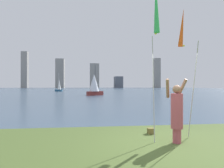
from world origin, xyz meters
TOP-DOWN VIEW (x-y plane):
  - ground at (0.00, 50.95)m, footprint 120.00×138.00m
  - person at (0.32, 0.04)m, footprint 0.65×0.48m
  - kite_flag_left at (-0.28, 0.02)m, footprint 0.16×0.48m
  - kite_flag_right at (0.92, 0.91)m, footprint 0.16×1.20m
  - bag at (-0.07, 1.15)m, footprint 0.21×0.18m
  - sailboat_0 at (-1.24, 26.17)m, footprint 2.72×2.50m
  - sailboat_3 at (-9.49, 46.54)m, footprint 1.85×1.05m
  - skyline_tower_0 at (-37.21, 110.69)m, footprint 3.31×3.22m
  - skyline_tower_1 at (-18.05, 111.25)m, footprint 4.56×6.91m
  - skyline_tower_2 at (1.12, 109.14)m, footprint 5.07×7.21m
  - skyline_tower_3 at (14.52, 106.94)m, footprint 4.30×7.81m
  - skyline_tower_4 at (37.35, 108.23)m, footprint 3.36×4.30m

SIDE VIEW (x-z plane):
  - ground at x=0.00m, z-range -0.12..0.00m
  - bag at x=-0.07m, z-range 0.00..0.19m
  - person at x=0.32m, z-range -0.02..1.77m
  - sailboat_3 at x=-9.49m, z-range -0.94..3.75m
  - sailboat_0 at x=-1.24m, z-range -0.62..4.14m
  - skyline_tower_3 at x=14.52m, z-range 0.00..6.34m
  - kite_flag_right at x=0.92m, z-range 1.34..5.38m
  - kite_flag_left at x=-0.28m, z-range 1.41..5.99m
  - skyline_tower_2 at x=1.12m, z-range 0.00..13.57m
  - skyline_tower_1 at x=-18.05m, z-range 0.00..16.23m
  - skyline_tower_4 at x=37.35m, z-range 0.00..17.11m
  - skyline_tower_0 at x=-37.21m, z-range 0.00..20.10m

